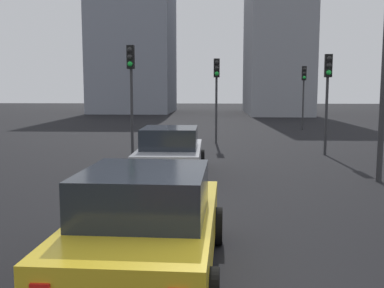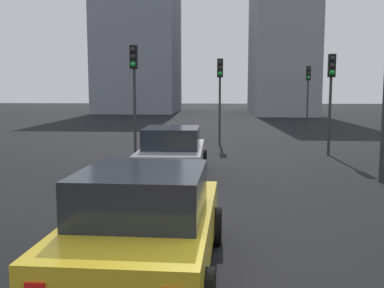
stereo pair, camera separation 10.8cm
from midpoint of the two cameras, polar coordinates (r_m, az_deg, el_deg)
car_silver_right_lead at (r=13.53m, az=-2.29°, el=-1.11°), size 4.30×2.09×1.51m
car_yellow_right_second at (r=6.42m, az=-5.55°, el=-10.10°), size 4.27×2.17×1.55m
traffic_light_near_left at (r=18.60m, az=17.50°, el=7.44°), size 0.32×0.29×4.01m
traffic_light_near_right at (r=21.96m, az=3.73°, el=7.81°), size 0.32×0.29×4.12m
traffic_light_far_left at (r=17.67m, az=-7.25°, el=8.44°), size 0.32×0.29×4.32m
traffic_light_far_right at (r=29.96m, az=14.70°, el=7.38°), size 0.32×0.29×4.12m
building_facade_left at (r=50.86m, az=11.30°, el=13.27°), size 14.65×6.14×16.67m
building_facade_center at (r=53.53m, az=-6.73°, el=12.98°), size 11.05×8.89×16.58m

